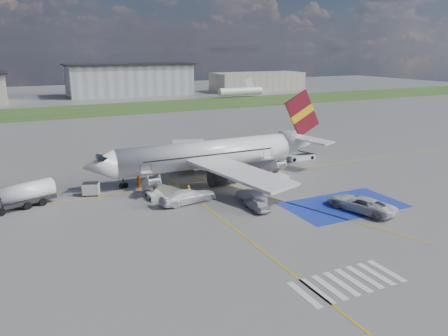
{
  "coord_description": "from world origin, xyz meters",
  "views": [
    {
      "loc": [
        -24.3,
        -41.65,
        17.94
      ],
      "look_at": [
        -1.08,
        5.86,
        3.5
      ],
      "focal_mm": 35.0,
      "sensor_mm": 36.0,
      "label": 1
    }
  ],
  "objects_px": {
    "airliner": "(215,153)",
    "car_silver_a": "(257,204)",
    "belt_loader": "(301,157)",
    "car_silver_b": "(251,195)",
    "van_white_b": "(188,194)",
    "gpu_cart": "(91,190)",
    "van_white_a": "(361,201)",
    "fuel_tanker": "(18,199)"
  },
  "relations": [
    {
      "from": "fuel_tanker",
      "to": "van_white_b",
      "type": "relative_size",
      "value": 1.56
    },
    {
      "from": "car_silver_b",
      "to": "fuel_tanker",
      "type": "bearing_deg",
      "value": -26.57
    },
    {
      "from": "fuel_tanker",
      "to": "van_white_a",
      "type": "bearing_deg",
      "value": -47.4
    },
    {
      "from": "car_silver_a",
      "to": "car_silver_b",
      "type": "xyz_separation_m",
      "value": [
        0.79,
        2.77,
        0.05
      ]
    },
    {
      "from": "airliner",
      "to": "van_white_b",
      "type": "xyz_separation_m",
      "value": [
        -7.81,
        -9.0,
        -2.31
      ]
    },
    {
      "from": "airliner",
      "to": "van_white_a",
      "type": "xyz_separation_m",
      "value": [
        8.9,
        -20.26,
        -2.25
      ]
    },
    {
      "from": "gpu_cart",
      "to": "car_silver_b",
      "type": "distance_m",
      "value": 20.26
    },
    {
      "from": "car_silver_a",
      "to": "van_white_a",
      "type": "height_order",
      "value": "van_white_a"
    },
    {
      "from": "gpu_cart",
      "to": "van_white_a",
      "type": "relative_size",
      "value": 0.38
    },
    {
      "from": "fuel_tanker",
      "to": "van_white_b",
      "type": "height_order",
      "value": "fuel_tanker"
    },
    {
      "from": "fuel_tanker",
      "to": "gpu_cart",
      "type": "distance_m",
      "value": 8.52
    },
    {
      "from": "gpu_cart",
      "to": "belt_loader",
      "type": "xyz_separation_m",
      "value": [
        34.97,
        3.65,
        -0.37
      ]
    },
    {
      "from": "belt_loader",
      "to": "van_white_a",
      "type": "height_order",
      "value": "van_white_a"
    },
    {
      "from": "belt_loader",
      "to": "car_silver_b",
      "type": "relative_size",
      "value": 1.12
    },
    {
      "from": "fuel_tanker",
      "to": "car_silver_b",
      "type": "xyz_separation_m",
      "value": [
        25.49,
        -9.72,
        -0.44
      ]
    },
    {
      "from": "airliner",
      "to": "gpu_cart",
      "type": "height_order",
      "value": "airliner"
    },
    {
      "from": "van_white_b",
      "to": "belt_loader",
      "type": "bearing_deg",
      "value": -73.59
    },
    {
      "from": "airliner",
      "to": "van_white_a",
      "type": "bearing_deg",
      "value": -66.29
    },
    {
      "from": "airliner",
      "to": "van_white_a",
      "type": "distance_m",
      "value": 22.24
    },
    {
      "from": "van_white_b",
      "to": "car_silver_b",
      "type": "bearing_deg",
      "value": -121.45
    },
    {
      "from": "fuel_tanker",
      "to": "car_silver_a",
      "type": "xyz_separation_m",
      "value": [
        24.7,
        -12.49,
        -0.5
      ]
    },
    {
      "from": "car_silver_b",
      "to": "van_white_b",
      "type": "xyz_separation_m",
      "value": [
        -6.99,
        2.94,
        0.32
      ]
    },
    {
      "from": "fuel_tanker",
      "to": "gpu_cart",
      "type": "xyz_separation_m",
      "value": [
        8.42,
        1.2,
        -0.45
      ]
    },
    {
      "from": "gpu_cart",
      "to": "airliner",
      "type": "bearing_deg",
      "value": 22.32
    },
    {
      "from": "car_silver_b",
      "to": "van_white_a",
      "type": "bearing_deg",
      "value": 133.72
    },
    {
      "from": "van_white_a",
      "to": "van_white_b",
      "type": "xyz_separation_m",
      "value": [
        -16.7,
        11.26,
        -0.06
      ]
    },
    {
      "from": "airliner",
      "to": "gpu_cart",
      "type": "bearing_deg",
      "value": -176.71
    },
    {
      "from": "van_white_b",
      "to": "gpu_cart",
      "type": "bearing_deg",
      "value": 43.02
    },
    {
      "from": "van_white_b",
      "to": "fuel_tanker",
      "type": "bearing_deg",
      "value": 61.25
    },
    {
      "from": "belt_loader",
      "to": "car_silver_b",
      "type": "bearing_deg",
      "value": -141.11
    },
    {
      "from": "gpu_cart",
      "to": "car_silver_a",
      "type": "relative_size",
      "value": 0.55
    },
    {
      "from": "airliner",
      "to": "car_silver_a",
      "type": "distance_m",
      "value": 15.04
    },
    {
      "from": "van_white_a",
      "to": "van_white_b",
      "type": "distance_m",
      "value": 20.14
    },
    {
      "from": "van_white_b",
      "to": "car_silver_a",
      "type": "bearing_deg",
      "value": -141.26
    },
    {
      "from": "fuel_tanker",
      "to": "car_silver_a",
      "type": "bearing_deg",
      "value": -47.09
    },
    {
      "from": "gpu_cart",
      "to": "van_white_b",
      "type": "distance_m",
      "value": 12.85
    },
    {
      "from": "airliner",
      "to": "car_silver_a",
      "type": "bearing_deg",
      "value": -96.21
    },
    {
      "from": "fuel_tanker",
      "to": "car_silver_a",
      "type": "distance_m",
      "value": 27.68
    },
    {
      "from": "belt_loader",
      "to": "van_white_a",
      "type": "bearing_deg",
      "value": -109.93
    },
    {
      "from": "car_silver_a",
      "to": "airliner",
      "type": "bearing_deg",
      "value": -96.0
    },
    {
      "from": "gpu_cart",
      "to": "car_silver_a",
      "type": "xyz_separation_m",
      "value": [
        16.28,
        -13.69,
        -0.04
      ]
    },
    {
      "from": "van_white_a",
      "to": "van_white_b",
      "type": "bearing_deg",
      "value": -49.38
    }
  ]
}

